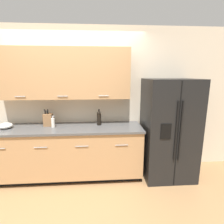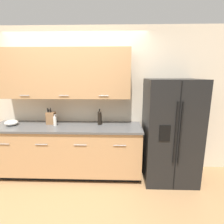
{
  "view_description": "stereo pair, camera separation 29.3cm",
  "coord_description": "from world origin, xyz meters",
  "px_view_note": "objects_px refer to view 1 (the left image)",
  "views": [
    {
      "loc": [
        0.46,
        -2.08,
        1.79
      ],
      "look_at": [
        0.66,
        0.78,
        1.16
      ],
      "focal_mm": 28.0,
      "sensor_mm": 36.0,
      "label": 1
    },
    {
      "loc": [
        0.75,
        -2.08,
        1.79
      ],
      "look_at": [
        0.66,
        0.78,
        1.16
      ],
      "focal_mm": 28.0,
      "sensor_mm": 36.0,
      "label": 2
    }
  ],
  "objects_px": {
    "refrigerator": "(168,129)",
    "wine_bottle": "(99,118)",
    "knife_block": "(48,120)",
    "soap_dispenser": "(53,122)",
    "mixing_bowl": "(6,126)"
  },
  "relations": [
    {
      "from": "knife_block",
      "to": "wine_bottle",
      "type": "relative_size",
      "value": 1.05
    },
    {
      "from": "soap_dispenser",
      "to": "knife_block",
      "type": "bearing_deg",
      "value": 140.37
    },
    {
      "from": "wine_bottle",
      "to": "mixing_bowl",
      "type": "distance_m",
      "value": 1.54
    },
    {
      "from": "refrigerator",
      "to": "mixing_bowl",
      "type": "height_order",
      "value": "refrigerator"
    },
    {
      "from": "soap_dispenser",
      "to": "refrigerator",
      "type": "bearing_deg",
      "value": -2.19
    },
    {
      "from": "refrigerator",
      "to": "wine_bottle",
      "type": "relative_size",
      "value": 6.13
    },
    {
      "from": "knife_block",
      "to": "refrigerator",
      "type": "bearing_deg",
      "value": -4.4
    },
    {
      "from": "refrigerator",
      "to": "soap_dispenser",
      "type": "height_order",
      "value": "refrigerator"
    },
    {
      "from": "wine_bottle",
      "to": "refrigerator",
      "type": "bearing_deg",
      "value": -7.13
    },
    {
      "from": "refrigerator",
      "to": "knife_block",
      "type": "relative_size",
      "value": 5.84
    },
    {
      "from": "mixing_bowl",
      "to": "soap_dispenser",
      "type": "bearing_deg",
      "value": 1.0
    },
    {
      "from": "refrigerator",
      "to": "knife_block",
      "type": "bearing_deg",
      "value": 175.6
    },
    {
      "from": "refrigerator",
      "to": "knife_block",
      "type": "distance_m",
      "value": 2.08
    },
    {
      "from": "refrigerator",
      "to": "wine_bottle",
      "type": "xyz_separation_m",
      "value": [
        -1.2,
        0.15,
        0.18
      ]
    },
    {
      "from": "knife_block",
      "to": "soap_dispenser",
      "type": "bearing_deg",
      "value": -39.63
    }
  ]
}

